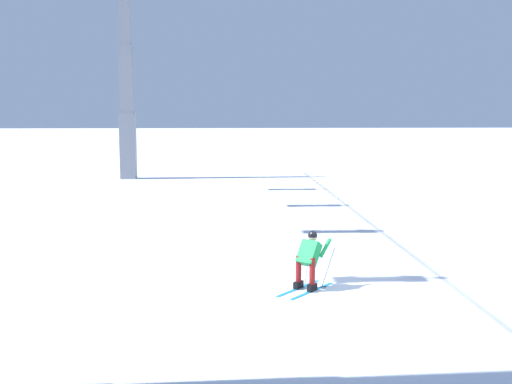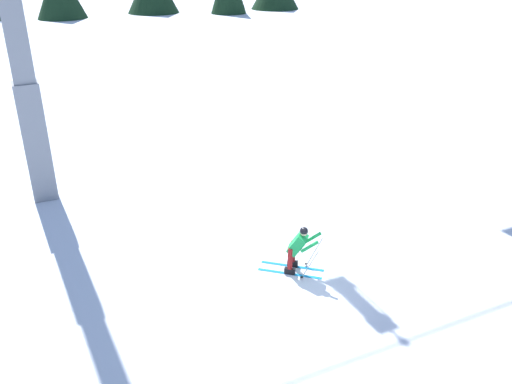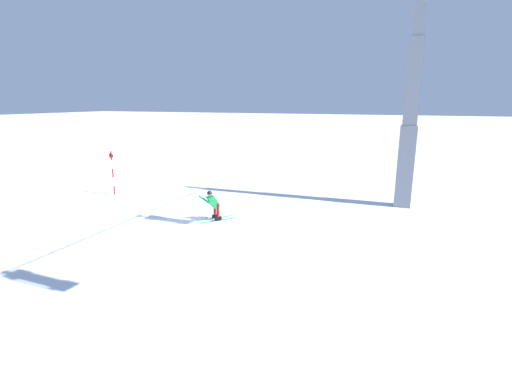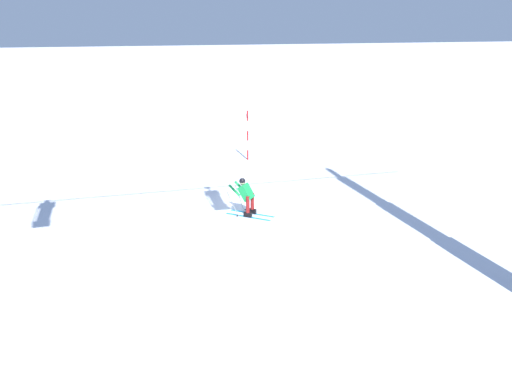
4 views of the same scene
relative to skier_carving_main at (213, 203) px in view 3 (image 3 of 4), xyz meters
The scene contains 4 objects.
ground_plane 1.27m from the skier_carving_main, 116.95° to the right, with size 260.00×260.00×0.00m, color white.
skier_carving_main is the anchor object (origin of this frame).
lift_tower_near 10.39m from the skier_carving_main, 126.14° to the left, with size 0.77×2.97×12.38m.
trail_marker_pole 7.58m from the skier_carving_main, 105.06° to the right, with size 0.07×0.28×2.43m.
Camera 3 is at (14.27, 8.57, 5.10)m, focal length 26.31 mm.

